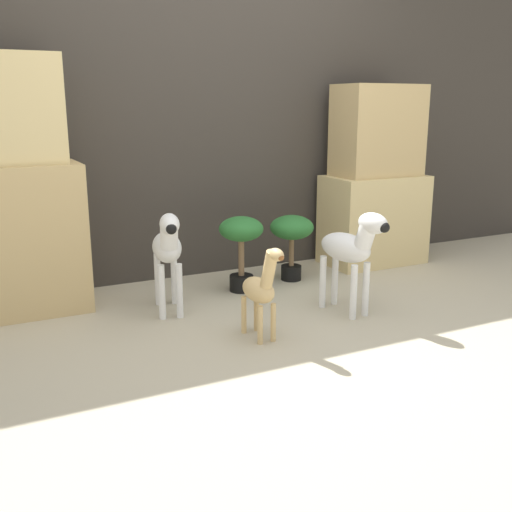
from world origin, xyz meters
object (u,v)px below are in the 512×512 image
Objects in this scene: potted_palm_front at (241,238)px; potted_palm_back at (292,233)px; zebra_left at (168,247)px; giraffe_figurine at (261,288)px; zebra_right at (351,247)px.

potted_palm_back is at bearing 10.21° from potted_palm_front.
potted_palm_front is (0.57, 0.22, -0.05)m from zebra_left.
potted_palm_front is 0.43m from potted_palm_back.
giraffe_figurine is at bearing -62.64° from zebra_left.
zebra_right is at bearing -93.10° from potted_palm_back.
zebra_right reaches higher than potted_palm_front.
giraffe_figurine is at bearing -127.90° from potted_palm_back.
zebra_left is (-0.95, 0.47, 0.00)m from zebra_right.
potted_palm_front is at bearing -169.79° from potted_palm_back.
giraffe_figurine is at bearing -169.58° from zebra_right.
potted_palm_back is at bearing 86.90° from zebra_right.
potted_palm_back is (0.69, 0.88, 0.06)m from giraffe_figurine.
giraffe_figurine is (0.30, -0.59, -0.12)m from zebra_left.
giraffe_figurine is 1.14× the size of potted_palm_back.
zebra_right is 1.06m from zebra_left.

